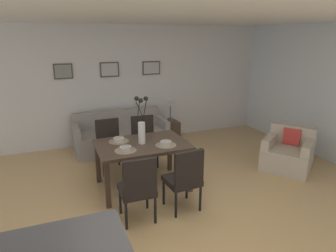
% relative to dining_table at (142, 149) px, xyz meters
% --- Properties ---
extents(ground_plane, '(9.00, 9.00, 0.00)m').
position_rel_dining_table_xyz_m(ground_plane, '(0.09, -0.87, -0.65)').
color(ground_plane, tan).
extents(back_wall_panel, '(9.00, 0.10, 2.60)m').
position_rel_dining_table_xyz_m(back_wall_panel, '(0.09, 2.38, 0.65)').
color(back_wall_panel, silver).
rests_on(back_wall_panel, ground).
extents(ceiling_panel, '(9.00, 7.20, 0.08)m').
position_rel_dining_table_xyz_m(ceiling_panel, '(0.09, -0.47, 1.99)').
color(ceiling_panel, white).
extents(dining_table, '(1.40, 0.97, 0.74)m').
position_rel_dining_table_xyz_m(dining_table, '(0.00, 0.00, 0.00)').
color(dining_table, '#3D2D23').
rests_on(dining_table, ground).
extents(dining_chair_near_left, '(0.45, 0.45, 0.92)m').
position_rel_dining_table_xyz_m(dining_chair_near_left, '(-0.34, -0.91, -0.14)').
color(dining_chair_near_left, black).
rests_on(dining_chair_near_left, ground).
extents(dining_chair_near_right, '(0.47, 0.47, 0.92)m').
position_rel_dining_table_xyz_m(dining_chair_near_right, '(-0.35, 0.86, -0.14)').
color(dining_chair_near_right, black).
rests_on(dining_chair_near_right, ground).
extents(dining_chair_far_left, '(0.47, 0.47, 0.92)m').
position_rel_dining_table_xyz_m(dining_chair_far_left, '(0.33, -0.88, -0.14)').
color(dining_chair_far_left, black).
rests_on(dining_chair_far_left, ground).
extents(dining_chair_far_right, '(0.47, 0.47, 0.92)m').
position_rel_dining_table_xyz_m(dining_chair_far_right, '(0.30, 0.87, -0.14)').
color(dining_chair_far_right, black).
rests_on(dining_chair_far_right, ground).
extents(centerpiece_vase, '(0.21, 0.23, 0.73)m').
position_rel_dining_table_xyz_m(centerpiece_vase, '(0.00, 0.00, 0.37)').
color(centerpiece_vase, silver).
rests_on(centerpiece_vase, dining_table).
extents(placemat_near_left, '(0.32, 0.32, 0.01)m').
position_rel_dining_table_xyz_m(placemat_near_left, '(-0.32, -0.22, 0.09)').
color(placemat_near_left, '#7F705B').
rests_on(placemat_near_left, dining_table).
extents(bowl_near_left, '(0.17, 0.17, 0.07)m').
position_rel_dining_table_xyz_m(bowl_near_left, '(-0.32, -0.22, 0.13)').
color(bowl_near_left, '#B2ADA3').
rests_on(bowl_near_left, dining_table).
extents(placemat_near_right, '(0.32, 0.32, 0.01)m').
position_rel_dining_table_xyz_m(placemat_near_right, '(-0.32, 0.22, 0.09)').
color(placemat_near_right, '#7F705B').
rests_on(placemat_near_right, dining_table).
extents(bowl_near_right, '(0.17, 0.17, 0.07)m').
position_rel_dining_table_xyz_m(bowl_near_right, '(-0.32, 0.22, 0.13)').
color(bowl_near_right, '#B2ADA3').
rests_on(bowl_near_right, dining_table).
extents(placemat_far_left, '(0.32, 0.32, 0.01)m').
position_rel_dining_table_xyz_m(placemat_far_left, '(0.32, -0.22, 0.09)').
color(placemat_far_left, '#7F705B').
rests_on(placemat_far_left, dining_table).
extents(bowl_far_left, '(0.17, 0.17, 0.07)m').
position_rel_dining_table_xyz_m(bowl_far_left, '(0.32, -0.22, 0.13)').
color(bowl_far_left, '#B2ADA3').
rests_on(bowl_far_left, dining_table).
extents(sofa, '(1.92, 0.84, 0.80)m').
position_rel_dining_table_xyz_m(sofa, '(0.07, 1.83, -0.37)').
color(sofa, gray).
rests_on(sofa, ground).
extents(side_table, '(0.36, 0.36, 0.52)m').
position_rel_dining_table_xyz_m(side_table, '(1.18, 1.73, -0.39)').
color(side_table, '#3D2D23').
rests_on(side_table, ground).
extents(table_lamp, '(0.22, 0.22, 0.51)m').
position_rel_dining_table_xyz_m(table_lamp, '(1.18, 1.73, 0.24)').
color(table_lamp, '#4C4C51').
rests_on(table_lamp, side_table).
extents(armchair, '(1.12, 1.12, 0.75)m').
position_rel_dining_table_xyz_m(armchair, '(2.69, -0.29, -0.37)').
color(armchair, '#B7A893').
rests_on(armchair, ground).
extents(framed_picture_left, '(0.37, 0.03, 0.31)m').
position_rel_dining_table_xyz_m(framed_picture_left, '(-0.95, 2.31, 1.00)').
color(framed_picture_left, '#473828').
extents(framed_picture_center, '(0.40, 0.03, 0.32)m').
position_rel_dining_table_xyz_m(framed_picture_center, '(0.00, 2.31, 1.00)').
color(framed_picture_center, '#473828').
extents(framed_picture_right, '(0.41, 0.03, 0.30)m').
position_rel_dining_table_xyz_m(framed_picture_right, '(0.95, 2.31, 1.00)').
color(framed_picture_right, '#473828').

